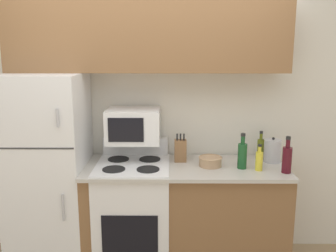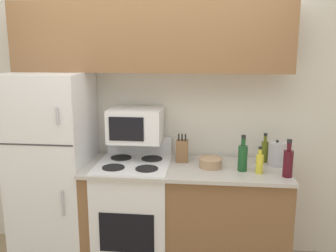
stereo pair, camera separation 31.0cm
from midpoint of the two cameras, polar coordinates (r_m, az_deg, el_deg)
The scene contains 13 objects.
wall_back at distance 3.50m, azimuth 0.43°, elevation 1.33°, with size 8.00×0.05×2.55m.
lower_cabinets at distance 3.39m, azimuth 5.35°, elevation -13.53°, with size 1.72×0.68×0.93m.
refrigerator at distance 3.46m, azimuth -14.58°, elevation -6.37°, with size 0.65×0.67×1.71m.
upper_cabinets at distance 3.25m, azimuth 0.09°, elevation 13.41°, with size 2.36×0.34×0.59m.
stove at distance 3.41m, azimuth -2.49°, elevation -13.01°, with size 0.62×0.66×1.10m.
microwave at distance 3.29m, azimuth -2.27°, elevation 0.15°, with size 0.46×0.36×0.29m.
knife_block at distance 3.30m, azimuth 4.86°, elevation -3.82°, with size 0.11×0.09×0.25m.
bowl at distance 3.19m, azimuth 9.32°, elevation -5.54°, with size 0.20×0.20×0.08m.
bottle_cooking_spray at distance 3.12m, azimuth 16.59°, elevation -5.47°, with size 0.06×0.06×0.22m.
bottle_wine_red at distance 3.10m, azimuth 20.61°, elevation -5.23°, with size 0.08×0.08×0.30m.
bottle_wine_green at distance 3.14m, azimuth 14.13°, elevation -4.63°, with size 0.08×0.08×0.30m.
bottle_olive_oil at distance 3.42m, azimuth 17.07°, elevation -3.68°, with size 0.06×0.06×0.26m.
kettle at distance 3.37m, azimuth 18.80°, elevation -4.08°, with size 0.14×0.14×0.22m.
Camera 2 is at (0.50, -2.73, 1.93)m, focal length 40.00 mm.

